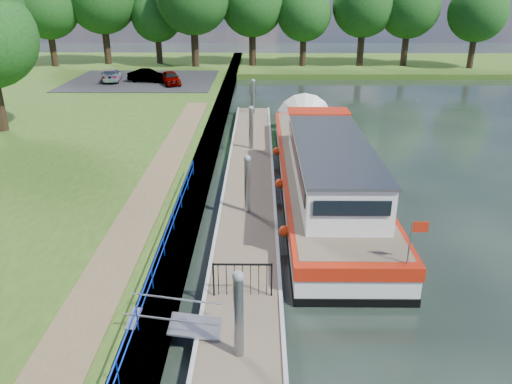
{
  "coord_description": "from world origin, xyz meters",
  "views": [
    {
      "loc": [
        0.53,
        -11.0,
        9.41
      ],
      "look_at": [
        0.37,
        8.26,
        1.4
      ],
      "focal_mm": 35.0,
      "sensor_mm": 36.0,
      "label": 1
    }
  ],
  "objects_px": {
    "pontoon": "(250,179)",
    "barge": "(321,165)",
    "car_b": "(147,76)",
    "car_a": "(171,78)",
    "car_c": "(112,75)"
  },
  "relations": [
    {
      "from": "pontoon",
      "to": "car_b",
      "type": "distance_m",
      "value": 26.18
    },
    {
      "from": "car_a",
      "to": "car_c",
      "type": "height_order",
      "value": "car_a"
    },
    {
      "from": "car_b",
      "to": "barge",
      "type": "bearing_deg",
      "value": -139.28
    },
    {
      "from": "barge",
      "to": "car_b",
      "type": "height_order",
      "value": "barge"
    },
    {
      "from": "barge",
      "to": "car_a",
      "type": "height_order",
      "value": "barge"
    },
    {
      "from": "barge",
      "to": "car_a",
      "type": "bearing_deg",
      "value": 116.15
    },
    {
      "from": "car_b",
      "to": "car_a",
      "type": "bearing_deg",
      "value": -106.55
    },
    {
      "from": "car_a",
      "to": "car_b",
      "type": "xyz_separation_m",
      "value": [
        -2.45,
        1.29,
        -0.01
      ]
    },
    {
      "from": "pontoon",
      "to": "barge",
      "type": "height_order",
      "value": "barge"
    },
    {
      "from": "barge",
      "to": "car_b",
      "type": "xyz_separation_m",
      "value": [
        -13.85,
        24.5,
        0.35
      ]
    },
    {
      "from": "car_c",
      "to": "barge",
      "type": "bearing_deg",
      "value": 115.44
    },
    {
      "from": "pontoon",
      "to": "barge",
      "type": "relative_size",
      "value": 1.42
    },
    {
      "from": "pontoon",
      "to": "car_c",
      "type": "height_order",
      "value": "car_c"
    },
    {
      "from": "barge",
      "to": "car_a",
      "type": "relative_size",
      "value": 5.89
    },
    {
      "from": "car_a",
      "to": "car_c",
      "type": "distance_m",
      "value": 6.14
    }
  ]
}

